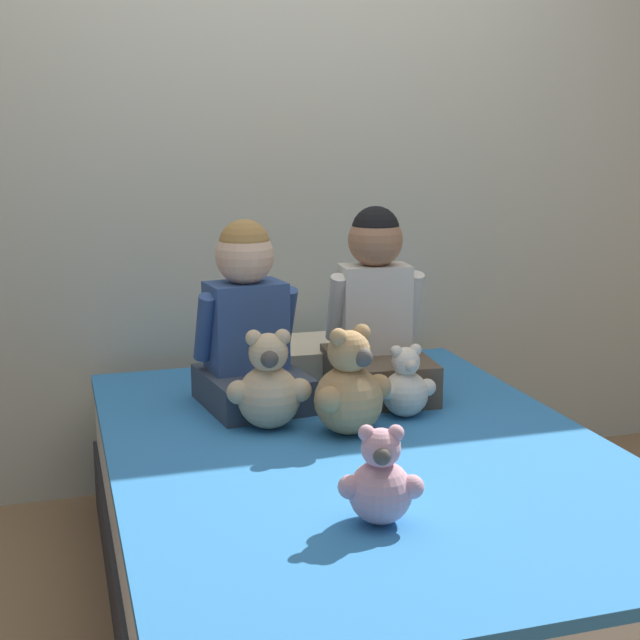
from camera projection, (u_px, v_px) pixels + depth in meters
The scene contains 10 objects.
ground_plane at pixel (359, 609), 2.62m from camera, with size 14.00×14.00×0.00m, color #93704C.
wall_behind_bed at pixel (266, 164), 3.39m from camera, with size 8.00×0.06×2.50m.
bed at pixel (360, 530), 2.57m from camera, with size 1.41×1.96×0.51m.
child_on_left at pixel (248, 324), 2.85m from camera, with size 0.36×0.40×0.60m.
child_on_right at pixel (376, 319), 2.97m from camera, with size 0.35×0.42×0.63m.
teddy_bear_held_by_left_child at pixel (269, 387), 2.64m from camera, with size 0.25×0.19×0.30m.
teddy_bear_held_by_right_child at pixel (406, 386), 2.75m from camera, with size 0.19×0.14×0.23m.
teddy_bear_between_children at pixel (350, 389), 2.59m from camera, with size 0.25×0.20×0.32m.
teddy_bear_at_foot_of_bed at pixel (381, 482), 2.01m from camera, with size 0.19×0.15×0.23m.
pillow_at_headboard at pixel (290, 359), 3.23m from camera, with size 0.45×0.34×0.11m.
Camera 1 is at (-0.80, -2.25, 1.40)m, focal length 50.00 mm.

